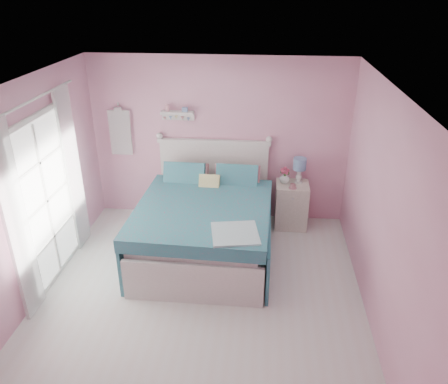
% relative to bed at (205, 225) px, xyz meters
% --- Properties ---
extents(floor, '(4.50, 4.50, 0.00)m').
position_rel_bed_xyz_m(floor, '(0.07, -1.11, -0.43)').
color(floor, silver).
rests_on(floor, ground).
extents(room_shell, '(4.50, 4.50, 4.50)m').
position_rel_bed_xyz_m(room_shell, '(0.07, -1.11, 1.15)').
color(room_shell, '#CC819A').
rests_on(room_shell, floor).
extents(bed, '(1.85, 2.31, 1.33)m').
position_rel_bed_xyz_m(bed, '(0.00, 0.00, 0.00)').
color(bed, silver).
rests_on(bed, floor).
extents(nightstand, '(0.50, 0.49, 0.72)m').
position_rel_bed_xyz_m(nightstand, '(1.25, 0.88, -0.07)').
color(nightstand, beige).
rests_on(nightstand, floor).
extents(table_lamp, '(0.20, 0.20, 0.40)m').
position_rel_bed_xyz_m(table_lamp, '(1.34, 0.96, 0.57)').
color(table_lamp, white).
rests_on(table_lamp, nightstand).
extents(vase, '(0.20, 0.20, 0.17)m').
position_rel_bed_xyz_m(vase, '(1.12, 0.93, 0.38)').
color(vase, silver).
rests_on(vase, nightstand).
extents(teacup, '(0.11, 0.11, 0.07)m').
position_rel_bed_xyz_m(teacup, '(1.24, 0.73, 0.33)').
color(teacup, '#D28D99').
rests_on(teacup, nightstand).
extents(roses, '(0.14, 0.11, 0.12)m').
position_rel_bed_xyz_m(roses, '(1.12, 0.92, 0.50)').
color(roses, '#CA4567').
rests_on(roses, vase).
extents(wall_shelf, '(0.50, 0.15, 0.25)m').
position_rel_bed_xyz_m(wall_shelf, '(-0.55, 1.08, 1.30)').
color(wall_shelf, silver).
rests_on(wall_shelf, room_shell).
extents(hanging_dress, '(0.34, 0.03, 0.72)m').
position_rel_bed_xyz_m(hanging_dress, '(-1.48, 1.07, 0.97)').
color(hanging_dress, white).
rests_on(hanging_dress, room_shell).
extents(french_door, '(0.04, 1.32, 2.16)m').
position_rel_bed_xyz_m(french_door, '(-1.90, -0.71, 0.64)').
color(french_door, silver).
rests_on(french_door, floor).
extents(curtain_near, '(0.04, 0.40, 2.32)m').
position_rel_bed_xyz_m(curtain_near, '(-1.84, -1.45, 0.75)').
color(curtain_near, white).
rests_on(curtain_near, floor).
extents(curtain_far, '(0.04, 0.40, 2.32)m').
position_rel_bed_xyz_m(curtain_far, '(-1.84, 0.04, 0.75)').
color(curtain_far, white).
rests_on(curtain_far, floor).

